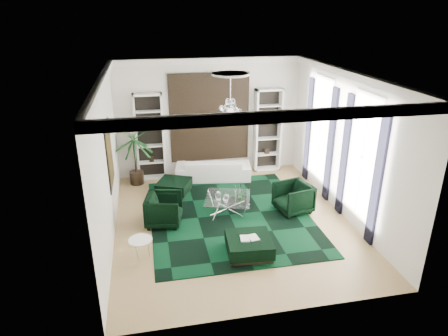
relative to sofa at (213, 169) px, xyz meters
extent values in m
cube|color=tan|center=(0.00, -2.85, -0.36)|extent=(6.00, 7.00, 0.02)
cube|color=white|center=(0.00, -2.85, 3.46)|extent=(6.00, 7.00, 0.02)
cube|color=silver|center=(0.00, 0.66, 1.55)|extent=(6.00, 0.02, 3.80)
cube|color=silver|center=(0.00, -6.36, 1.55)|extent=(6.00, 0.02, 3.80)
cube|color=silver|center=(-3.01, -2.85, 1.55)|extent=(0.02, 7.00, 3.80)
cube|color=silver|center=(3.01, -2.85, 1.55)|extent=(0.02, 7.00, 3.80)
cylinder|color=white|center=(0.00, -2.55, 3.42)|extent=(0.90, 0.90, 0.05)
cube|color=black|center=(0.00, 0.61, 1.55)|extent=(2.50, 0.06, 2.80)
cube|color=black|center=(-2.97, -2.25, 1.50)|extent=(0.04, 1.30, 1.60)
cube|color=white|center=(2.99, -3.75, 1.55)|extent=(0.03, 1.10, 2.90)
cube|color=black|center=(2.96, -4.53, 1.30)|extent=(0.07, 0.30, 3.25)
cube|color=black|center=(2.96, -2.97, 1.30)|extent=(0.07, 0.30, 3.25)
cube|color=white|center=(2.99, -1.35, 1.55)|extent=(0.03, 1.10, 2.90)
cube|color=black|center=(2.96, -2.13, 1.30)|extent=(0.07, 0.30, 3.25)
cube|color=black|center=(2.96, -0.57, 1.30)|extent=(0.07, 0.30, 3.25)
cube|color=black|center=(0.00, -2.55, -0.34)|extent=(4.20, 5.00, 0.02)
imported|color=silver|center=(0.00, 0.00, 0.00)|extent=(2.51, 1.30, 0.70)
imported|color=black|center=(-1.75, -2.65, 0.06)|extent=(1.05, 1.03, 0.81)
imported|color=black|center=(1.75, -2.65, 0.06)|extent=(1.06, 1.04, 0.81)
cube|color=black|center=(-1.35, -0.85, -0.15)|extent=(1.18, 1.18, 0.40)
cube|color=black|center=(0.05, -4.40, -0.15)|extent=(1.08, 1.08, 0.40)
cube|color=white|center=(0.05, -4.40, 0.07)|extent=(0.42, 0.28, 0.03)
cylinder|color=white|center=(-2.35, -4.15, -0.10)|extent=(0.59, 0.59, 0.50)
imported|color=#194F1E|center=(0.30, -2.55, 0.18)|extent=(0.16, 0.15, 0.24)
camera|label=1|loc=(-2.04, -11.87, 4.88)|focal=32.00mm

